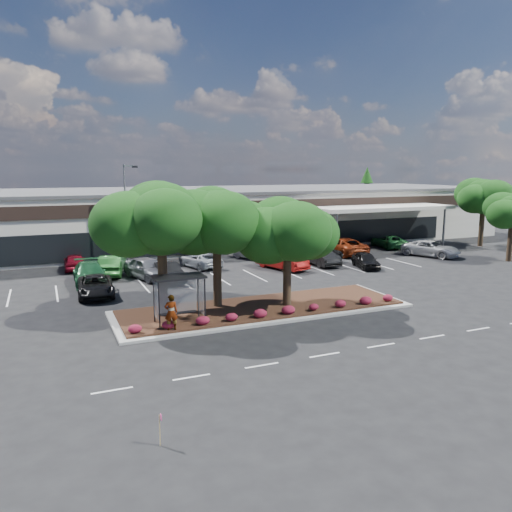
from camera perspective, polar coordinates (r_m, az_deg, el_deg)
name	(u,v)px	position (r m, az deg, el deg)	size (l,w,h in m)	color
ground	(325,325)	(28.26, 7.86, -7.76)	(160.00, 160.00, 0.00)	black
retail_store	(175,216)	(58.88, -9.29, 4.51)	(80.40, 25.20, 6.25)	silver
landscape_island	(263,308)	(30.74, 0.77, -5.98)	(18.00, 6.00, 0.26)	#A5A5A0
lane_markings	(251,285)	(37.19, -0.63, -3.36)	(33.12, 20.06, 0.01)	silver
shrub_row	(278,311)	(28.80, 2.48, -6.28)	(17.00, 0.80, 0.50)	maroon
bus_shelter	(178,285)	(27.48, -8.87, -3.31)	(2.75, 1.55, 2.59)	black
island_tree_west	(162,247)	(28.49, -10.72, 0.99)	(7.20, 7.20, 7.89)	#0C380E
island_tree_mid	(217,247)	(30.13, -4.49, 1.06)	(6.60, 6.60, 7.32)	#0C380E
island_tree_east	(287,253)	(30.36, 3.61, 0.36)	(5.80, 5.80, 6.50)	#0C380E
tree_east_near	(511,227)	(52.15, 27.17, 2.99)	(5.60, 5.60, 6.51)	#0C380E
tree_east_far	(483,212)	(61.09, 24.47, 4.57)	(6.40, 6.40, 7.62)	#0C380E
conifer_north_east	(366,195)	(82.54, 12.50, 6.85)	(3.96, 3.96, 9.00)	#0C380E
person_waiting	(171,312)	(26.41, -9.67, -6.35)	(0.69, 0.45, 1.89)	#594C47
light_pole	(127,222)	(45.67, -14.48, 3.81)	(1.43, 0.50, 8.97)	#A5A5A0
survey_stake	(160,426)	(16.61, -10.89, -18.51)	(0.08, 0.14, 1.04)	tan
car_0	(90,274)	(39.38, -18.46, -1.93)	(2.28, 5.60, 1.62)	#1E5730
car_1	(96,286)	(35.68, -17.86, -3.28)	(2.31, 5.00, 1.39)	black
car_2	(148,268)	(40.15, -12.29, -1.36)	(2.02, 5.03, 1.71)	slate
car_3	(168,272)	(38.80, -9.99, -1.85)	(1.56, 4.47, 1.47)	black
car_4	(282,259)	(43.14, 2.96, -0.37)	(1.82, 5.22, 1.72)	maroon
car_5	(319,256)	(45.41, 7.21, 0.05)	(1.77, 5.07, 1.67)	black
car_7	(366,260)	(44.63, 12.44, -0.47)	(1.62, 4.02, 1.37)	black
car_8	(431,249)	(52.35, 19.36, 0.80)	(2.56, 5.56, 1.54)	#B9B9B9
car_9	(75,262)	(45.41, -20.01, -0.62)	(1.70, 4.22, 1.44)	maroon
car_10	(112,265)	(42.23, -16.13, -1.01)	(1.77, 5.07, 1.67)	#1E561F
car_11	(197,253)	(47.22, -6.76, 0.34)	(1.78, 4.42, 1.51)	slate
car_12	(200,260)	(44.13, -6.41, -0.45)	(2.19, 4.75, 1.32)	#A2A8AF
car_13	(254,251)	(47.97, -0.24, 0.57)	(1.81, 4.49, 1.53)	silver
car_14	(317,253)	(47.93, 7.04, 0.39)	(2.27, 4.93, 1.37)	black
car_15	(312,248)	(50.01, 6.43, 0.96)	(2.76, 5.98, 1.66)	black
car_16	(342,246)	(51.24, 9.85, 1.11)	(2.81, 6.10, 1.69)	maroon
car_17	(388,241)	(56.77, 14.89, 1.62)	(2.33, 5.05, 1.40)	#1D5729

